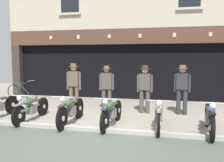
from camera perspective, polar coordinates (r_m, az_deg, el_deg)
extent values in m
cube|color=gray|center=(11.29, 2.93, -4.69)|extent=(23.83, 10.00, 0.08)
cube|color=#A6A49A|center=(6.62, -4.78, -11.69)|extent=(23.83, 0.16, 0.18)
cube|color=black|center=(13.39, 4.70, 2.70)|extent=(10.89, 4.00, 2.60)
cube|color=#332D28|center=(13.51, -21.44, 2.35)|extent=(0.44, 0.36, 2.60)
cube|color=black|center=(11.66, 3.44, 2.92)|extent=(10.41, 0.03, 2.18)
cube|color=#513328|center=(11.26, 3.11, 10.56)|extent=(11.83, 0.24, 0.70)
cube|color=#C6B789|center=(12.32, -14.34, 9.97)|extent=(0.14, 0.03, 0.16)
cube|color=#C6B789|center=(11.74, -8.03, 10.32)|extent=(0.14, 0.03, 0.19)
cube|color=#C6B789|center=(11.28, -0.64, 10.56)|extent=(0.14, 0.03, 0.17)
cube|color=#C6B789|center=(11.03, 6.69, 10.64)|extent=(0.14, 0.03, 0.18)
cube|color=#C6B789|center=(10.96, 14.61, 10.53)|extent=(0.14, 0.03, 0.18)
cube|color=#C6B789|center=(11.10, 22.38, 10.23)|extent=(0.14, 0.03, 0.17)
cube|color=#BAAD97|center=(11.99, -10.02, 15.47)|extent=(1.10, 0.12, 0.10)
cube|color=#BAAD97|center=(11.11, 17.93, 16.09)|extent=(1.10, 0.12, 0.10)
cylinder|color=black|center=(9.19, -22.67, -5.18)|extent=(0.10, 0.65, 0.65)
cylinder|color=silver|center=(9.19, -22.67, -5.18)|extent=(0.12, 0.15, 0.14)
ellipsoid|color=#38281E|center=(8.82, -24.43, -3.71)|extent=(0.21, 0.31, 0.10)
cylinder|color=black|center=(7.43, -21.29, -7.76)|extent=(0.07, 0.61, 0.61)
cylinder|color=silver|center=(7.43, -21.29, -7.76)|extent=(0.10, 0.14, 0.13)
cylinder|color=black|center=(8.57, -16.08, -5.84)|extent=(0.08, 0.61, 0.61)
cylinder|color=silver|center=(8.57, -16.08, -5.84)|extent=(0.11, 0.14, 0.13)
cube|color=gray|center=(7.97, -18.52, -5.89)|extent=(0.07, 1.27, 0.07)
cube|color=slate|center=(7.98, -18.51, -6.39)|extent=(0.20, 0.32, 0.26)
ellipsoid|color=#335031|center=(7.79, -19.20, -4.67)|extent=(0.22, 0.46, 0.20)
ellipsoid|color=#38281E|center=(8.14, -17.65, -4.33)|extent=(0.20, 0.30, 0.10)
cube|color=gray|center=(7.36, -21.38, -5.28)|extent=(0.10, 0.36, 0.04)
sphere|color=silver|center=(7.38, -21.16, -3.88)|extent=(0.15, 0.15, 0.15)
cylinder|color=silver|center=(7.37, -21.19, -3.27)|extent=(0.62, 0.03, 0.02)
cylinder|color=silver|center=(7.40, -21.19, -5.51)|extent=(0.04, 0.29, 0.60)
cylinder|color=black|center=(6.70, -11.81, -8.72)|extent=(0.08, 0.66, 0.66)
cylinder|color=silver|center=(6.70, -11.81, -8.72)|extent=(0.10, 0.15, 0.15)
cylinder|color=black|center=(7.92, -7.84, -6.43)|extent=(0.09, 0.66, 0.66)
cylinder|color=silver|center=(7.92, -7.84, -6.43)|extent=(0.11, 0.15, 0.15)
cube|color=#551F1E|center=(7.28, -9.67, -6.56)|extent=(0.09, 1.24, 0.07)
cube|color=slate|center=(7.30, -9.66, -7.10)|extent=(0.21, 0.32, 0.26)
ellipsoid|color=#294B2A|center=(7.09, -10.18, -5.25)|extent=(0.23, 0.46, 0.20)
ellipsoid|color=#38281E|center=(7.47, -9.00, -4.84)|extent=(0.21, 0.30, 0.10)
cube|color=#551F1E|center=(6.63, -11.87, -5.78)|extent=(0.11, 0.36, 0.04)
sphere|color=silver|center=(6.65, -11.69, -4.42)|extent=(0.15, 0.15, 0.15)
cylinder|color=silver|center=(6.64, -11.70, -3.74)|extent=(0.62, 0.03, 0.02)
cylinder|color=silver|center=(6.67, -11.72, -6.23)|extent=(0.04, 0.23, 0.62)
cylinder|color=black|center=(6.37, -1.76, -9.53)|extent=(0.10, 0.63, 0.63)
cylinder|color=silver|center=(6.37, -1.76, -9.53)|extent=(0.11, 0.14, 0.14)
cylinder|color=black|center=(7.63, 1.41, -6.98)|extent=(0.11, 0.63, 0.63)
cylinder|color=silver|center=(7.63, 1.41, -6.98)|extent=(0.12, 0.14, 0.14)
cube|color=navy|center=(6.97, -0.03, -7.18)|extent=(0.14, 1.25, 0.07)
cube|color=slate|center=(6.98, -0.03, -7.74)|extent=(0.22, 0.33, 0.26)
ellipsoid|color=#29502B|center=(6.77, -0.42, -5.82)|extent=(0.24, 0.47, 0.20)
ellipsoid|color=#38281E|center=(7.16, 0.52, -5.36)|extent=(0.22, 0.31, 0.10)
cube|color=navy|center=(6.29, -1.77, -6.59)|extent=(0.12, 0.36, 0.04)
sphere|color=silver|center=(6.31, -1.61, -5.00)|extent=(0.15, 0.15, 0.15)
cylinder|color=silver|center=(6.30, -1.61, -4.29)|extent=(0.62, 0.06, 0.02)
cylinder|color=silver|center=(6.33, -1.66, -6.90)|extent=(0.05, 0.27, 0.61)
cylinder|color=black|center=(6.21, 11.02, -9.99)|extent=(0.09, 0.64, 0.63)
cylinder|color=silver|center=(6.21, 11.02, -9.99)|extent=(0.11, 0.14, 0.14)
cylinder|color=black|center=(7.54, 11.03, -7.20)|extent=(0.10, 0.64, 0.63)
cylinder|color=silver|center=(7.54, 11.03, -7.20)|extent=(0.11, 0.14, 0.14)
cube|color=gray|center=(6.85, 11.05, -7.48)|extent=(0.12, 1.27, 0.07)
cube|color=slate|center=(6.86, 11.04, -8.05)|extent=(0.21, 0.33, 0.26)
ellipsoid|color=#A09886|center=(6.64, 11.08, -6.12)|extent=(0.24, 0.47, 0.20)
ellipsoid|color=#38281E|center=(7.05, 11.08, -5.60)|extent=(0.21, 0.31, 0.10)
cube|color=gray|center=(6.13, 11.08, -6.95)|extent=(0.11, 0.36, 0.04)
sphere|color=silver|center=(6.15, 11.11, -5.35)|extent=(0.15, 0.15, 0.15)
cylinder|color=silver|center=(6.14, 11.13, -4.62)|extent=(0.62, 0.05, 0.02)
cylinder|color=silver|center=(6.18, 11.08, -7.30)|extent=(0.05, 0.28, 0.60)
cylinder|color=black|center=(6.19, 22.74, -10.23)|extent=(0.11, 0.67, 0.66)
cylinder|color=silver|center=(6.19, 22.74, -10.23)|extent=(0.11, 0.15, 0.15)
cylinder|color=black|center=(7.47, 21.69, -7.51)|extent=(0.12, 0.67, 0.66)
cylinder|color=silver|center=(7.47, 21.69, -7.51)|extent=(0.12, 0.15, 0.15)
cube|color=black|center=(6.80, 22.20, -7.76)|extent=(0.15, 1.22, 0.07)
cube|color=slate|center=(6.82, 22.18, -8.33)|extent=(0.22, 0.33, 0.26)
ellipsoid|color=navy|center=(6.61, 22.39, -6.38)|extent=(0.25, 0.47, 0.20)
ellipsoid|color=#38281E|center=(7.00, 22.07, -5.88)|extent=(0.22, 0.31, 0.10)
cube|color=black|center=(6.11, 22.86, -7.06)|extent=(0.12, 0.37, 0.04)
sphere|color=silver|center=(6.14, 22.86, -5.58)|extent=(0.15, 0.15, 0.15)
cylinder|color=silver|center=(6.13, 22.88, -4.85)|extent=(0.62, 0.06, 0.02)
cylinder|color=silver|center=(6.16, 22.80, -7.53)|extent=(0.05, 0.27, 0.61)
cylinder|color=brown|center=(9.23, -8.38, -3.92)|extent=(0.15, 0.15, 0.92)
cylinder|color=brown|center=(9.29, -9.67, -3.87)|extent=(0.15, 0.15, 0.92)
cube|color=brown|center=(9.17, -9.09, 0.54)|extent=(0.39, 0.24, 0.56)
cube|color=silver|center=(9.27, -8.87, 1.02)|extent=(0.14, 0.03, 0.32)
cube|color=black|center=(9.29, -8.85, 0.96)|extent=(0.05, 0.02, 0.29)
cylinder|color=brown|center=(9.10, -7.68, -0.02)|extent=(0.09, 0.09, 0.66)
cylinder|color=brown|center=(9.25, -10.46, 0.03)|extent=(0.09, 0.09, 0.66)
sphere|color=tan|center=(9.14, -9.13, 3.03)|extent=(0.21, 0.21, 0.21)
cylinder|color=brown|center=(9.14, -9.14, 3.40)|extent=(0.37, 0.37, 0.01)
cylinder|color=brown|center=(9.14, -9.14, 3.77)|extent=(0.23, 0.23, 0.12)
cylinder|color=#47423D|center=(9.06, -0.60, -4.36)|extent=(0.15, 0.15, 0.82)
cylinder|color=#47423D|center=(9.08, -1.99, -4.34)|extent=(0.15, 0.15, 0.82)
cube|color=#47423D|center=(8.97, -1.30, 0.00)|extent=(0.41, 0.28, 0.61)
cube|color=silver|center=(9.08, -1.24, 0.53)|extent=(0.14, 0.04, 0.34)
cube|color=maroon|center=(9.10, -1.24, 0.46)|extent=(0.05, 0.02, 0.32)
cylinder|color=#47423D|center=(8.96, 0.20, -0.26)|extent=(0.09, 0.09, 0.60)
cylinder|color=#47423D|center=(9.00, -2.79, -0.24)|extent=(0.09, 0.09, 0.60)
sphere|color=#9E7A5B|center=(8.94, -1.31, 2.61)|extent=(0.19, 0.19, 0.19)
cylinder|color=brown|center=(8.94, -1.31, 2.95)|extent=(0.33, 0.33, 0.01)
cylinder|color=brown|center=(8.94, -1.31, 3.29)|extent=(0.20, 0.20, 0.11)
cylinder|color=#47423D|center=(8.62, 8.47, -4.82)|extent=(0.15, 0.15, 0.85)
cylinder|color=#47423D|center=(8.64, 7.02, -4.77)|extent=(0.15, 0.15, 0.85)
cube|color=#47423D|center=(8.53, 7.81, -0.20)|extent=(0.38, 0.22, 0.58)
cube|color=white|center=(8.64, 7.89, 0.33)|extent=(0.14, 0.02, 0.32)
cube|color=#47234C|center=(8.65, 7.90, 0.26)|extent=(0.05, 0.01, 0.30)
cylinder|color=#47423D|center=(8.51, 9.37, -0.61)|extent=(0.09, 0.09, 0.61)
cylinder|color=#47423D|center=(8.56, 6.24, -0.53)|extent=(0.09, 0.09, 0.61)
sphere|color=beige|center=(8.50, 7.84, 2.52)|extent=(0.21, 0.21, 0.21)
cylinder|color=#332D28|center=(8.50, 7.85, 2.91)|extent=(0.36, 0.36, 0.01)
cylinder|color=#332D28|center=(8.49, 7.85, 3.31)|extent=(0.22, 0.22, 0.12)
cylinder|color=#2D2D33|center=(8.66, 16.97, -4.78)|extent=(0.15, 0.15, 0.90)
cylinder|color=#2D2D33|center=(8.69, 15.52, -4.71)|extent=(0.15, 0.15, 0.90)
cube|color=#2D2D33|center=(8.58, 16.37, -0.09)|extent=(0.41, 0.28, 0.56)
cube|color=silver|center=(8.69, 16.47, 0.42)|extent=(0.14, 0.04, 0.31)
cube|color=#47234C|center=(8.70, 16.48, 0.35)|extent=(0.05, 0.02, 0.29)
cylinder|color=#2D2D33|center=(8.56, 17.92, -0.57)|extent=(0.09, 0.09, 0.60)
cylinder|color=#2D2D33|center=(8.61, 14.81, -0.45)|extent=(0.09, 0.09, 0.60)
sphere|color=tan|center=(8.55, 16.45, 2.52)|extent=(0.21, 0.21, 0.21)
cylinder|color=brown|center=(8.55, 16.46, 2.90)|extent=(0.35, 0.35, 0.01)
cylinder|color=brown|center=(8.54, 16.47, 3.28)|extent=(0.22, 0.22, 0.11)
cube|color=silver|center=(12.45, -11.36, 4.47)|extent=(0.70, 0.02, 0.95)
cube|color=#232328|center=(12.43, -11.42, 6.20)|extent=(0.70, 0.01, 0.20)
torus|color=black|center=(11.81, -18.66, -2.67)|extent=(0.70, 0.13, 0.71)
torus|color=black|center=(12.49, -22.37, -2.36)|extent=(0.70, 0.13, 0.71)
cylinder|color=navy|center=(12.05, -20.22, -1.70)|extent=(0.58, 0.11, 0.49)
cylinder|color=navy|center=(12.09, -20.64, -0.45)|extent=(0.57, 0.11, 0.03)
cylinder|color=navy|center=(12.23, -21.28, -1.07)|extent=(0.10, 0.04, 0.52)
ellipsoid|color=#332319|center=(12.24, -21.47, 0.15)|extent=(0.25, 0.15, 0.06)
cylinder|color=silver|center=(11.74, -18.74, 0.03)|extent=(0.09, 0.50, 0.02)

